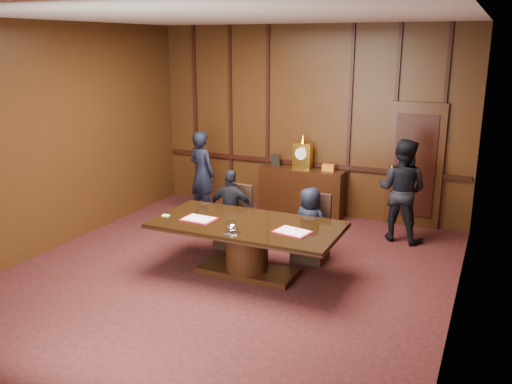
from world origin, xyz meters
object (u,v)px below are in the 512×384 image
signatory_right (310,225)px  conference_table (247,240)px  signatory_left (231,210)px  witness_right (402,190)px  sideboard (302,190)px  witness_left (202,174)px

signatory_right → conference_table: bearing=64.4°
signatory_left → witness_right: 2.80m
sideboard → conference_table: (0.23, -2.90, 0.02)m
conference_table → signatory_right: (0.65, 0.80, 0.06)m
sideboard → witness_right: witness_right is taller
witness_right → witness_left: bearing=13.8°
conference_table → witness_right: 2.88m
signatory_left → witness_left: (-1.28, 1.31, 0.17)m
signatory_left → witness_left: size_ratio=0.79×
sideboard → conference_table: size_ratio=0.61×
sideboard → conference_table: 2.91m
sideboard → witness_left: 1.90m
conference_table → witness_right: witness_right is taller
conference_table → witness_right: (1.71, 2.29, 0.34)m
sideboard → signatory_right: bearing=-67.3°
conference_table → signatory_right: 1.03m
signatory_right → witness_right: 1.85m
conference_table → sideboard: bearing=94.5°
witness_left → witness_right: witness_right is taller
sideboard → witness_right: size_ratio=0.94×
sideboard → signatory_right: 2.28m
signatory_left → signatory_right: (1.30, 0.00, -0.07)m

